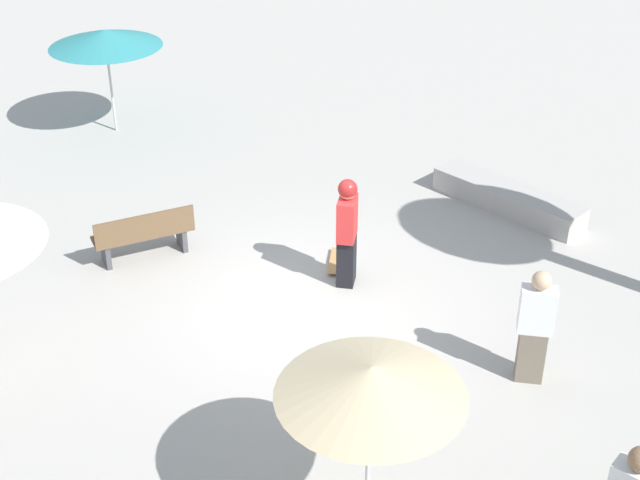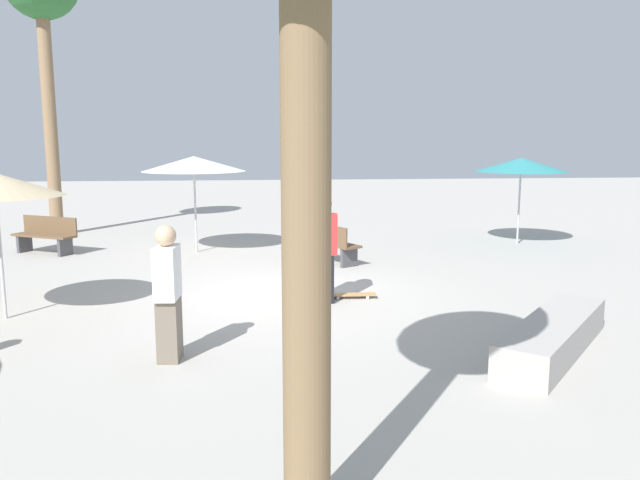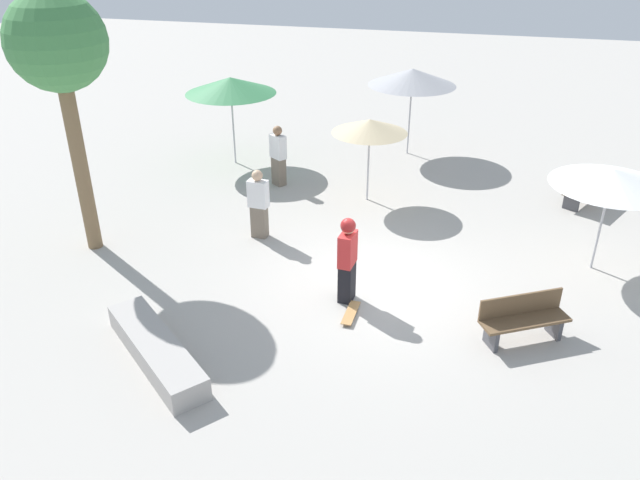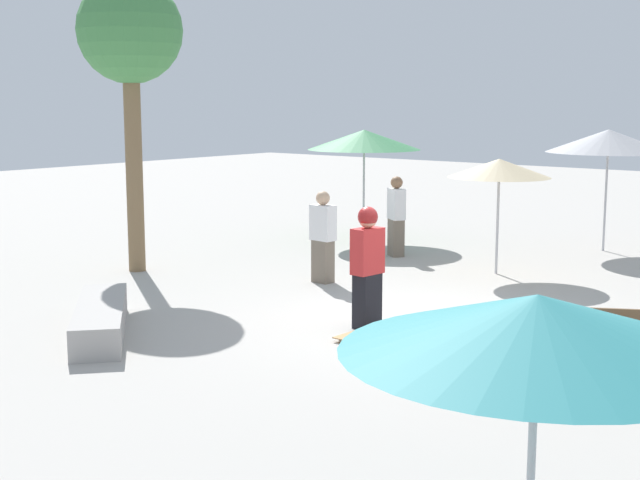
# 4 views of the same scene
# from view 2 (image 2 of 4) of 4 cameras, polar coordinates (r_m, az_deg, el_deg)

# --- Properties ---
(ground_plane) EXTENTS (60.00, 60.00, 0.00)m
(ground_plane) POSITION_cam_2_polar(r_m,az_deg,el_deg) (10.71, -3.42, -5.07)
(ground_plane) COLOR #ADA8A0
(skater_main) EXTENTS (0.31, 0.49, 1.76)m
(skater_main) POSITION_cam_2_polar(r_m,az_deg,el_deg) (10.07, 0.26, -0.44)
(skater_main) COLOR black
(skater_main) RESTS_ON ground_plane
(skateboard) EXTENTS (0.23, 0.81, 0.07)m
(skateboard) POSITION_cam_2_polar(r_m,az_deg,el_deg) (10.51, 2.97, -5.02)
(skateboard) COLOR #B7844C
(skateboard) RESTS_ON ground_plane
(concrete_ledge) EXTENTS (2.58, 2.34, 0.43)m
(concrete_ledge) POSITION_cam_2_polar(r_m,az_deg,el_deg) (8.40, 20.57, -8.21)
(concrete_ledge) COLOR #A8A39E
(concrete_ledge) RESTS_ON ground_plane
(bench_near) EXTENTS (1.14, 1.62, 0.85)m
(bench_near) POSITION_cam_2_polar(r_m,az_deg,el_deg) (15.83, -23.78, 0.40)
(bench_near) COLOR #47474C
(bench_near) RESTS_ON ground_plane
(bench_far) EXTENTS (1.61, 1.17, 0.85)m
(bench_far) POSITION_cam_2_polar(r_m,az_deg,el_deg) (13.41, 0.83, -0.28)
(bench_far) COLOR #47474C
(bench_far) RESTS_ON ground_plane
(shade_umbrella_white) EXTENTS (2.38, 2.38, 2.24)m
(shade_umbrella_white) POSITION_cam_2_polar(r_m,az_deg,el_deg) (14.76, -11.46, 6.84)
(shade_umbrella_white) COLOR #B7B7BC
(shade_umbrella_white) RESTS_ON ground_plane
(shade_umbrella_teal) EXTENTS (2.28, 2.28, 2.17)m
(shade_umbrella_teal) POSITION_cam_2_polar(r_m,az_deg,el_deg) (16.43, 17.91, 6.55)
(shade_umbrella_teal) COLOR #B7B7BC
(shade_umbrella_teal) RESTS_ON ground_plane
(bystander_far) EXTENTS (0.47, 0.29, 1.65)m
(bystander_far) POSITION_cam_2_polar(r_m,az_deg,el_deg) (7.66, -13.74, -4.80)
(bystander_far) COLOR #726656
(bystander_far) RESTS_ON ground_plane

